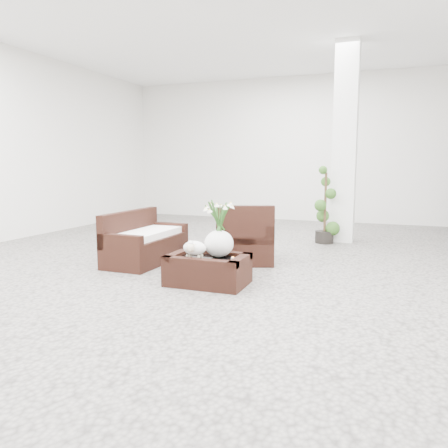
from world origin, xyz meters
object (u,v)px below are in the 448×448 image
(armchair, at_px, (244,233))
(loveseat, at_px, (146,237))
(coffee_table, at_px, (208,271))
(topiary, at_px, (325,206))

(armchair, xyz_separation_m, loveseat, (-1.30, -0.50, -0.06))
(coffee_table, bearing_deg, armchair, 88.90)
(coffee_table, bearing_deg, loveseat, 148.65)
(topiary, bearing_deg, armchair, -113.76)
(armchair, distance_m, topiary, 2.14)
(loveseat, relative_size, topiary, 1.02)
(topiary, bearing_deg, coffee_table, -105.29)
(armchair, bearing_deg, loveseat, 0.92)
(coffee_table, distance_m, loveseat, 1.50)
(coffee_table, xyz_separation_m, loveseat, (-1.27, 0.78, 0.21))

